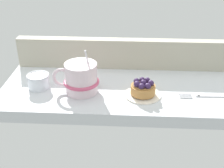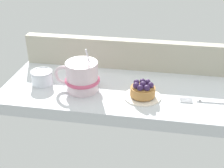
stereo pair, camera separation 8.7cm
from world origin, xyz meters
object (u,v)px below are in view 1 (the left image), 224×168
object	(u,v)px
dessert_plate	(143,94)
raspberry_tart	(143,88)
sugar_bowl	(38,81)
coffee_mug	(81,78)
dessert_fork	(208,96)

from	to	relation	value
dessert_plate	raspberry_tart	bearing A→B (deg)	-101.83
dessert_plate	sugar_bowl	size ratio (longest dim) A/B	1.55
coffee_mug	sugar_bowl	size ratio (longest dim) A/B	2.02
dessert_plate	raspberry_tart	xyz separation A→B (cm)	(-0.01, -0.03, 2.28)
dessert_plate	raspberry_tart	size ratio (longest dim) A/B	1.49
raspberry_tart	sugar_bowl	world-z (taller)	raspberry_tart
coffee_mug	dessert_fork	size ratio (longest dim) A/B	0.83
sugar_bowl	raspberry_tart	bearing A→B (deg)	-5.57
raspberry_tart	dessert_fork	size ratio (longest dim) A/B	0.43
raspberry_tart	dessert_fork	distance (cm)	18.90
dessert_plate	coffee_mug	xyz separation A→B (cm)	(-18.25, 1.26, 4.05)
dessert_plate	coffee_mug	world-z (taller)	coffee_mug
raspberry_tart	dessert_fork	world-z (taller)	raspberry_tart
raspberry_tart	sugar_bowl	size ratio (longest dim) A/B	1.04
dessert_fork	sugar_bowl	xyz separation A→B (cm)	(-50.25, 2.73, 2.01)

